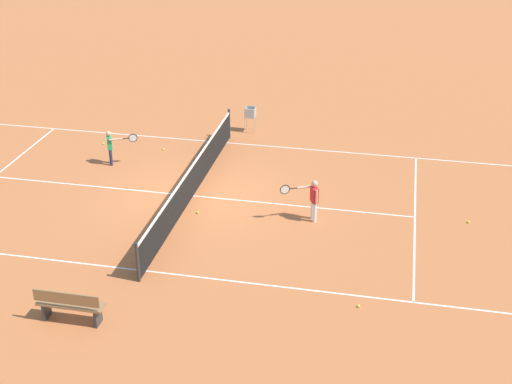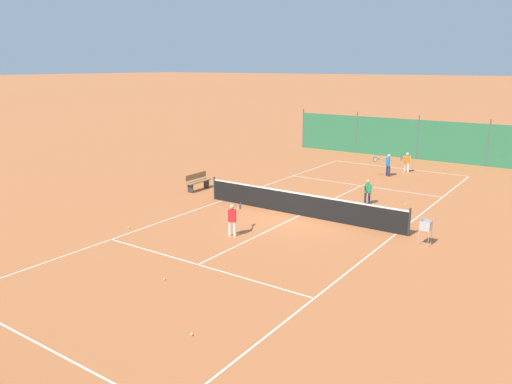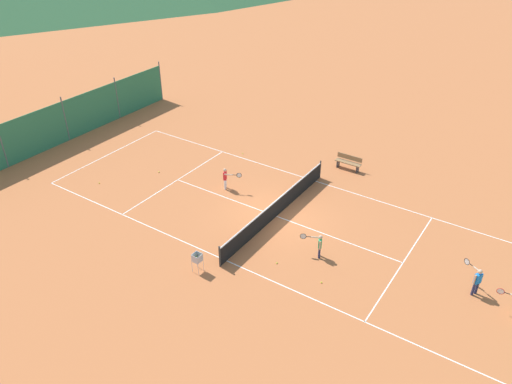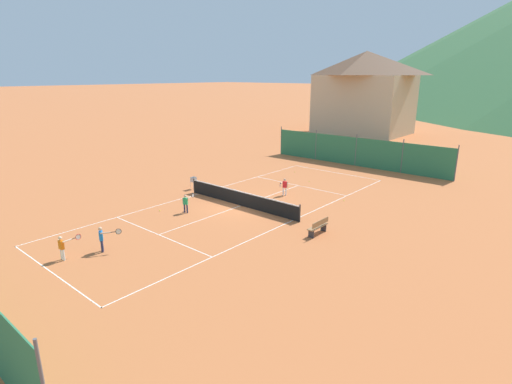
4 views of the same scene
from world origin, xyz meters
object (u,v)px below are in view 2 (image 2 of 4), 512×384
Objects in this scene: ball_hopper at (426,227)px; tennis_ball_by_net_right at (192,334)px; tennis_net at (300,204)px; courtside_bench at (198,181)px; player_far_baseline at (388,163)px; tennis_ball_near_corner at (387,216)px; player_near_service at (233,217)px; tennis_ball_mid_court at (274,213)px; player_near_baseline at (368,190)px; tennis_ball_far_corner at (164,279)px; player_far_service at (407,161)px; tennis_ball_by_net_left at (129,228)px; tennis_ball_alley_left at (405,204)px.

tennis_ball_by_net_right is at bearing 73.85° from ball_hopper.
tennis_net is 6.41m from courtside_bench.
player_far_baseline is 18.90× the size of tennis_ball_near_corner.
player_near_service reaches higher than tennis_ball_mid_court.
tennis_ball_mid_court is (2.66, 3.58, -0.64)m from player_near_baseline.
player_far_service is at bearing -92.64° from tennis_ball_far_corner.
player_near_baseline is 6.36m from player_far_baseline.
ball_hopper is at bearing 111.15° from player_far_service.
tennis_ball_by_net_left is at bearing 71.66° from player_far_baseline.
tennis_ball_by_net_left is 12.00m from tennis_ball_alley_left.
tennis_ball_alley_left is 2.15m from tennis_ball_near_corner.
player_far_service is (-0.83, -10.98, 0.18)m from tennis_net.
tennis_ball_far_corner is 12.31m from tennis_ball_alley_left.
tennis_ball_by_net_right is at bearing 95.09° from player_far_service.
tennis_ball_by_net_left is at bearing -30.42° from tennis_ball_far_corner.
ball_hopper is (-9.84, -4.60, 0.62)m from tennis_ball_by_net_left.
tennis_ball_by_net_left is 6.35m from courtside_bench.
tennis_ball_by_net_right and tennis_ball_mid_court have the same top height.
player_near_baseline is at bearing 95.96° from player_far_service.
tennis_ball_mid_court is (0.98, -7.40, 0.00)m from tennis_ball_far_corner.
player_near_baseline is at bearing 32.65° from tennis_ball_alley_left.
tennis_ball_by_net_left is at bearing 48.84° from tennis_net.
player_far_service reaches higher than ball_hopper.
player_near_service is 18.28× the size of tennis_ball_mid_court.
player_far_baseline reaches higher than tennis_ball_by_net_right.
player_near_baseline is 17.26× the size of tennis_ball_far_corner.
ball_hopper is at bearing 134.39° from player_near_baseline.
player_near_service is at bearing 63.45° from tennis_ball_alley_left.
tennis_ball_near_corner is at bearing -91.90° from tennis_ball_by_net_right.
player_near_service is at bearing 94.81° from tennis_ball_mid_court.
tennis_ball_near_corner is 0.04× the size of courtside_bench.
tennis_ball_near_corner is at bearing -136.90° from tennis_ball_by_net_left.
ball_hopper reaches higher than tennis_ball_near_corner.
player_near_service is 18.28× the size of tennis_ball_by_net_left.
tennis_ball_by_net_left is (3.79, 1.58, -0.67)m from player_near_service.
tennis_ball_mid_court is (1.84, 11.41, -0.64)m from player_far_service.
tennis_ball_near_corner is at bearing -150.03° from tennis_ball_mid_court.
player_near_baseline is 12.89m from tennis_ball_by_net_right.
player_far_service is 12.41m from ball_hopper.
tennis_ball_alley_left and tennis_ball_near_corner have the same top height.
player_far_service is 17.50× the size of tennis_ball_by_net_left.
player_far_baseline is at bearing -108.34° from tennis_ball_by_net_left.
tennis_ball_far_corner and tennis_ball_near_corner have the same top height.
ball_hopper is 11.74m from courtside_bench.
tennis_ball_mid_court is at bearing 166.11° from courtside_bench.
tennis_ball_near_corner is at bearing 103.81° from player_far_service.
courtside_bench is (6.30, -8.72, 0.42)m from tennis_ball_far_corner.
player_far_baseline reaches higher than player_far_service.
player_near_service is (2.39, 6.75, 0.04)m from player_near_baseline.
courtside_bench is at bearing 6.26° from tennis_ball_near_corner.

